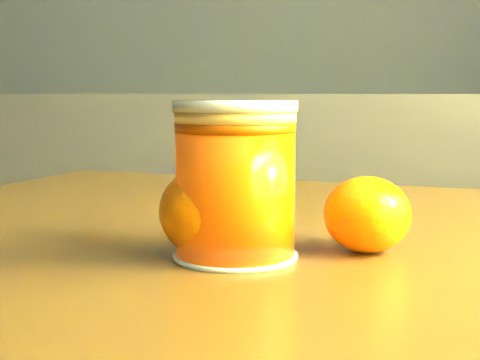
# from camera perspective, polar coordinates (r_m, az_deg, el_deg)

# --- Properties ---
(kitchen_counter) EXTENTS (3.15, 0.60, 0.90)m
(kitchen_counter) POSITION_cam_1_polar(r_m,az_deg,el_deg) (2.01, -19.80, -6.05)
(kitchen_counter) COLOR #48484D
(kitchen_counter) RESTS_ON ground
(juice_glass) EXTENTS (0.09, 0.09, 0.11)m
(juice_glass) POSITION_cam_1_polar(r_m,az_deg,el_deg) (0.48, -0.41, -0.11)
(juice_glass) COLOR #FC5505
(juice_glass) RESTS_ON table
(orange_front) EXTENTS (0.10, 0.10, 0.07)m
(orange_front) POSITION_cam_1_polar(r_m,az_deg,el_deg) (0.48, -2.38, -2.67)
(orange_front) COLOR orange
(orange_front) RESTS_ON table
(orange_back) EXTENTS (0.09, 0.09, 0.06)m
(orange_back) POSITION_cam_1_polar(r_m,az_deg,el_deg) (0.51, 10.79, -2.90)
(orange_back) COLOR orange
(orange_back) RESTS_ON table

